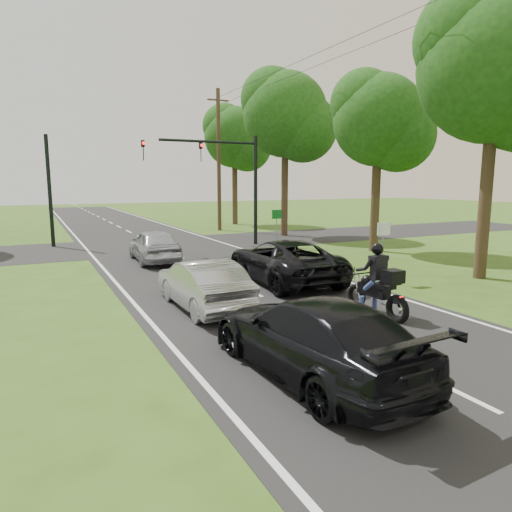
{
  "coord_description": "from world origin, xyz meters",
  "views": [
    {
      "loc": [
        -6.22,
        -9.13,
        3.5
      ],
      "look_at": [
        -0.22,
        3.0,
        1.3
      ],
      "focal_mm": 32.0,
      "sensor_mm": 36.0,
      "label": 1
    }
  ],
  "objects_px": {
    "motorcycle_rider": "(379,287)",
    "silver_sedan": "(203,284)",
    "sign_white": "(383,238)",
    "silver_suv": "(155,245)",
    "sign_green": "(277,220)",
    "dark_suv": "(284,261)",
    "dark_car_behind": "(313,336)",
    "utility_pole_far": "(219,160)",
    "traffic_signal": "(225,170)"
  },
  "relations": [
    {
      "from": "motorcycle_rider",
      "to": "silver_sedan",
      "type": "bearing_deg",
      "value": 144.14
    },
    {
      "from": "sign_white",
      "to": "silver_suv",
      "type": "bearing_deg",
      "value": 128.19
    },
    {
      "from": "sign_green",
      "to": "dark_suv",
      "type": "bearing_deg",
      "value": -116.86
    },
    {
      "from": "motorcycle_rider",
      "to": "silver_sedan",
      "type": "distance_m",
      "value": 4.74
    },
    {
      "from": "dark_car_behind",
      "to": "sign_white",
      "type": "bearing_deg",
      "value": -142.56
    },
    {
      "from": "motorcycle_rider",
      "to": "dark_suv",
      "type": "distance_m",
      "value": 4.7
    },
    {
      "from": "utility_pole_far",
      "to": "sign_green",
      "type": "distance_m",
      "value": 11.63
    },
    {
      "from": "traffic_signal",
      "to": "sign_white",
      "type": "distance_m",
      "value": 11.39
    },
    {
      "from": "silver_sedan",
      "to": "sign_white",
      "type": "distance_m",
      "value": 6.83
    },
    {
      "from": "silver_sedan",
      "to": "traffic_signal",
      "type": "height_order",
      "value": "traffic_signal"
    },
    {
      "from": "traffic_signal",
      "to": "sign_white",
      "type": "relative_size",
      "value": 3.0
    },
    {
      "from": "sign_white",
      "to": "sign_green",
      "type": "distance_m",
      "value": 8.0
    },
    {
      "from": "sign_white",
      "to": "sign_green",
      "type": "relative_size",
      "value": 1.0
    },
    {
      "from": "motorcycle_rider",
      "to": "utility_pole_far",
      "type": "relative_size",
      "value": 0.23
    },
    {
      "from": "dark_car_behind",
      "to": "utility_pole_far",
      "type": "height_order",
      "value": "utility_pole_far"
    },
    {
      "from": "dark_suv",
      "to": "sign_green",
      "type": "xyz_separation_m",
      "value": [
        3.22,
        6.36,
        0.83
      ]
    },
    {
      "from": "traffic_signal",
      "to": "utility_pole_far",
      "type": "height_order",
      "value": "utility_pole_far"
    },
    {
      "from": "silver_suv",
      "to": "traffic_signal",
      "type": "relative_size",
      "value": 0.67
    },
    {
      "from": "dark_car_behind",
      "to": "utility_pole_far",
      "type": "relative_size",
      "value": 0.5
    },
    {
      "from": "motorcycle_rider",
      "to": "sign_white",
      "type": "bearing_deg",
      "value": 45.58
    },
    {
      "from": "traffic_signal",
      "to": "dark_car_behind",
      "type": "bearing_deg",
      "value": -107.24
    },
    {
      "from": "silver_sedan",
      "to": "utility_pole_far",
      "type": "bearing_deg",
      "value": -113.94
    },
    {
      "from": "dark_suv",
      "to": "utility_pole_far",
      "type": "height_order",
      "value": "utility_pole_far"
    },
    {
      "from": "motorcycle_rider",
      "to": "utility_pole_far",
      "type": "xyz_separation_m",
      "value": [
        4.34,
        22.08,
        4.32
      ]
    },
    {
      "from": "traffic_signal",
      "to": "utility_pole_far",
      "type": "relative_size",
      "value": 0.64
    },
    {
      "from": "dark_suv",
      "to": "dark_car_behind",
      "type": "bearing_deg",
      "value": 67.18
    },
    {
      "from": "silver_suv",
      "to": "sign_white",
      "type": "relative_size",
      "value": 2.02
    },
    {
      "from": "traffic_signal",
      "to": "sign_green",
      "type": "xyz_separation_m",
      "value": [
        1.56,
        -3.02,
        -2.54
      ]
    },
    {
      "from": "motorcycle_rider",
      "to": "silver_suv",
      "type": "distance_m",
      "value": 11.29
    },
    {
      "from": "motorcycle_rider",
      "to": "dark_car_behind",
      "type": "xyz_separation_m",
      "value": [
        -3.64,
        -2.42,
        -0.03
      ]
    },
    {
      "from": "sign_white",
      "to": "motorcycle_rider",
      "type": "bearing_deg",
      "value": -132.89
    },
    {
      "from": "utility_pole_far",
      "to": "dark_suv",
      "type": "bearing_deg",
      "value": -104.58
    },
    {
      "from": "utility_pole_far",
      "to": "silver_sedan",
      "type": "bearing_deg",
      "value": -113.06
    },
    {
      "from": "silver_sedan",
      "to": "sign_green",
      "type": "bearing_deg",
      "value": -130.57
    },
    {
      "from": "dark_suv",
      "to": "traffic_signal",
      "type": "xyz_separation_m",
      "value": [
        1.66,
        9.38,
        3.37
      ]
    },
    {
      "from": "silver_sedan",
      "to": "utility_pole_far",
      "type": "height_order",
      "value": "utility_pole_far"
    },
    {
      "from": "traffic_signal",
      "to": "sign_green",
      "type": "height_order",
      "value": "traffic_signal"
    },
    {
      "from": "sign_green",
      "to": "traffic_signal",
      "type": "bearing_deg",
      "value": 117.38
    },
    {
      "from": "utility_pole_far",
      "to": "sign_green",
      "type": "xyz_separation_m",
      "value": [
        -1.3,
        -11.02,
        -3.49
      ]
    },
    {
      "from": "motorcycle_rider",
      "to": "silver_suv",
      "type": "bearing_deg",
      "value": 105.22
    },
    {
      "from": "silver_sedan",
      "to": "dark_car_behind",
      "type": "height_order",
      "value": "dark_car_behind"
    },
    {
      "from": "dark_suv",
      "to": "sign_white",
      "type": "height_order",
      "value": "sign_white"
    },
    {
      "from": "motorcycle_rider",
      "to": "dark_suv",
      "type": "relative_size",
      "value": 0.42
    },
    {
      "from": "dark_suv",
      "to": "silver_suv",
      "type": "bearing_deg",
      "value": -60.2
    },
    {
      "from": "silver_suv",
      "to": "sign_green",
      "type": "height_order",
      "value": "sign_green"
    },
    {
      "from": "dark_suv",
      "to": "utility_pole_far",
      "type": "distance_m",
      "value": 18.47
    },
    {
      "from": "dark_suv",
      "to": "silver_sedan",
      "type": "distance_m",
      "value": 4.25
    },
    {
      "from": "silver_sedan",
      "to": "utility_pole_far",
      "type": "relative_size",
      "value": 0.42
    },
    {
      "from": "silver_sedan",
      "to": "traffic_signal",
      "type": "relative_size",
      "value": 0.65
    },
    {
      "from": "dark_car_behind",
      "to": "utility_pole_far",
      "type": "bearing_deg",
      "value": -110.82
    }
  ]
}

